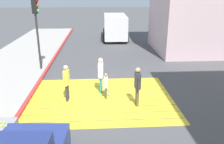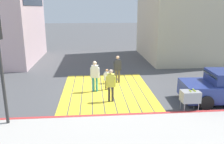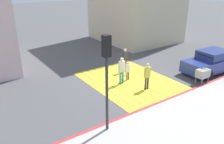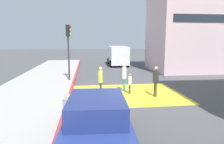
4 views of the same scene
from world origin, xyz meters
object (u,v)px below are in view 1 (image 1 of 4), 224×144
(tennis_ball_cart, at_px, (5,132))
(pedestrian_adult_lead, at_px, (101,73))
(pedestrian_adult_side, at_px, (66,80))
(van_down_street, at_px, (115,26))
(pedestrian_child_with_racket, at_px, (106,85))
(traffic_light_corner, at_px, (36,20))
(pedestrian_adult_trailing, at_px, (138,84))

(tennis_ball_cart, xyz_separation_m, pedestrian_adult_lead, (2.90, 4.16, 0.31))
(pedestrian_adult_side, bearing_deg, pedestrian_adult_lead, 26.46)
(van_down_street, height_order, pedestrian_child_with_racket, van_down_street)
(pedestrian_child_with_racket, bearing_deg, traffic_light_corner, 132.46)
(pedestrian_adult_side, bearing_deg, van_down_street, 77.15)
(van_down_street, height_order, traffic_light_corner, traffic_light_corner)
(pedestrian_adult_lead, height_order, pedestrian_child_with_racket, pedestrian_adult_lead)
(pedestrian_adult_trailing, bearing_deg, van_down_street, 89.52)
(traffic_light_corner, distance_m, tennis_ball_cart, 8.03)
(tennis_ball_cart, relative_size, pedestrian_adult_side, 0.62)
(pedestrian_adult_trailing, distance_m, pedestrian_child_with_racket, 1.52)
(pedestrian_child_with_racket, bearing_deg, van_down_street, 84.09)
(van_down_street, height_order, pedestrian_adult_lead, van_down_street)
(van_down_street, xyz_separation_m, pedestrian_adult_side, (-3.12, -13.67, -0.32))
(tennis_ball_cart, bearing_deg, pedestrian_adult_lead, 55.14)
(tennis_ball_cart, distance_m, pedestrian_child_with_racket, 4.69)
(traffic_light_corner, bearing_deg, pedestrian_adult_lead, -44.27)
(pedestrian_adult_lead, bearing_deg, traffic_light_corner, 135.73)
(pedestrian_adult_trailing, xyz_separation_m, pedestrian_child_with_racket, (-1.29, 0.75, -0.31))
(pedestrian_adult_trailing, xyz_separation_m, pedestrian_adult_side, (-3.00, 0.66, -0.03))
(van_down_street, bearing_deg, pedestrian_child_with_racket, -95.91)
(van_down_street, distance_m, traffic_light_corner, 10.92)
(pedestrian_adult_lead, relative_size, pedestrian_adult_side, 1.05)
(pedestrian_adult_side, bearing_deg, traffic_light_corner, 116.16)
(traffic_light_corner, bearing_deg, tennis_ball_cart, -84.93)
(tennis_ball_cart, relative_size, pedestrian_adult_lead, 0.59)
(pedestrian_adult_side, bearing_deg, pedestrian_adult_trailing, -12.47)
(pedestrian_adult_lead, xyz_separation_m, pedestrian_adult_trailing, (1.50, -1.41, -0.02))
(pedestrian_adult_trailing, bearing_deg, pedestrian_child_with_racket, 149.62)
(pedestrian_child_with_racket, bearing_deg, tennis_ball_cart, -131.59)
(pedestrian_child_with_racket, bearing_deg, pedestrian_adult_side, -176.97)
(pedestrian_adult_trailing, bearing_deg, traffic_light_corner, 136.03)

